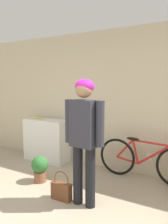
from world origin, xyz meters
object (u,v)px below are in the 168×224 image
Objects in this scene: handbag at (61,190)px; banana at (39,118)px; person at (84,130)px; potted_plant at (40,167)px; bicycle at (145,160)px.

banana is at bearing 139.97° from handbag.
person is 4.03× the size of handbag.
banana is 1.34m from potted_plant.
banana reaches higher than handbag.
person is 0.94m from handbag.
person is 1.41m from bicycle.
bicycle is 3.81× the size of potted_plant.
banana is at bearing -177.60° from bicycle.
potted_plant is (-0.64, 0.30, 0.10)m from handbag.
person is 1.27m from potted_plant.
handbag is (-0.86, -1.18, -0.21)m from bicycle.
potted_plant is (-0.98, 0.25, -0.77)m from person.
person is at bearing -112.30° from bicycle.
bicycle is 5.00× the size of banana.
person is 5.05× the size of banana.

